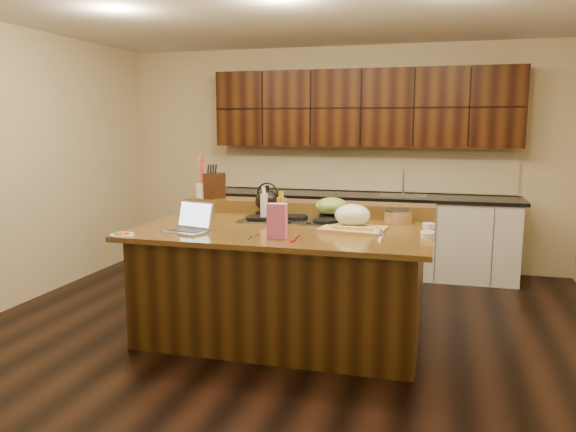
# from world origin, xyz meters

# --- Properties ---
(room) EXTENTS (5.52, 5.02, 2.72)m
(room) POSITION_xyz_m (0.00, 0.00, 1.35)
(room) COLOR black
(room) RESTS_ON ground
(island) EXTENTS (2.40, 1.60, 0.92)m
(island) POSITION_xyz_m (0.00, 0.00, 0.46)
(island) COLOR black
(island) RESTS_ON ground
(back_ledge) EXTENTS (2.40, 0.30, 0.12)m
(back_ledge) POSITION_xyz_m (0.00, 0.70, 0.98)
(back_ledge) COLOR black
(back_ledge) RESTS_ON island
(cooktop) EXTENTS (0.92, 0.52, 0.05)m
(cooktop) POSITION_xyz_m (0.00, 0.30, 0.94)
(cooktop) COLOR gray
(cooktop) RESTS_ON island
(back_counter) EXTENTS (3.70, 0.66, 2.40)m
(back_counter) POSITION_xyz_m (0.30, 2.23, 0.98)
(back_counter) COLOR silver
(back_counter) RESTS_ON ground
(kettle) EXTENTS (0.26, 0.26, 0.20)m
(kettle) POSITION_xyz_m (-0.30, 0.43, 1.07)
(kettle) COLOR black
(kettle) RESTS_ON cooktop
(green_bowl) EXTENTS (0.37, 0.37, 0.16)m
(green_bowl) POSITION_xyz_m (0.30, 0.43, 1.04)
(green_bowl) COLOR olive
(green_bowl) RESTS_ON cooktop
(laptop) EXTENTS (0.40, 0.35, 0.24)m
(laptop) POSITION_xyz_m (-0.68, -0.41, 0.98)
(laptop) COLOR #B7B7BC
(laptop) RESTS_ON island
(oil_bottle) EXTENTS (0.08, 0.08, 0.27)m
(oil_bottle) POSITION_xyz_m (0.02, -0.22, 1.06)
(oil_bottle) COLOR gold
(oil_bottle) RESTS_ON island
(vinegar_bottle) EXTENTS (0.08, 0.08, 0.25)m
(vinegar_bottle) POSITION_xyz_m (-0.25, 0.16, 1.04)
(vinegar_bottle) COLOR silver
(vinegar_bottle) RESTS_ON island
(wooden_tray) EXTENTS (0.54, 0.43, 0.20)m
(wooden_tray) POSITION_xyz_m (0.55, 0.03, 1.01)
(wooden_tray) COLOR tan
(wooden_tray) RESTS_ON island
(ramekin_a) EXTENTS (0.12, 0.12, 0.04)m
(ramekin_a) POSITION_xyz_m (1.15, -0.22, 0.94)
(ramekin_a) COLOR white
(ramekin_a) RESTS_ON island
(ramekin_b) EXTENTS (0.11, 0.11, 0.04)m
(ramekin_b) POSITION_xyz_m (1.15, -0.15, 0.94)
(ramekin_b) COLOR white
(ramekin_b) RESTS_ON island
(ramekin_c) EXTENTS (0.13, 0.13, 0.04)m
(ramekin_c) POSITION_xyz_m (1.15, 0.20, 0.94)
(ramekin_c) COLOR white
(ramekin_c) RESTS_ON island
(strainer_bowl) EXTENTS (0.32, 0.32, 0.09)m
(strainer_bowl) POSITION_xyz_m (0.89, 0.43, 0.97)
(strainer_bowl) COLOR #996B3F
(strainer_bowl) RESTS_ON island
(kitchen_timer) EXTENTS (0.09, 0.09, 0.07)m
(kitchen_timer) POSITION_xyz_m (0.80, -0.18, 0.96)
(kitchen_timer) COLOR silver
(kitchen_timer) RESTS_ON island
(pink_bag) EXTENTS (0.14, 0.08, 0.26)m
(pink_bag) POSITION_xyz_m (0.07, -0.50, 1.05)
(pink_bag) COLOR #D3639B
(pink_bag) RESTS_ON island
(candy_plate) EXTENTS (0.20, 0.20, 0.01)m
(candy_plate) POSITION_xyz_m (-1.11, -0.71, 0.93)
(candy_plate) COLOR white
(candy_plate) RESTS_ON island
(package_box) EXTENTS (0.10, 0.07, 0.12)m
(package_box) POSITION_xyz_m (-0.84, 0.02, 0.98)
(package_box) COLOR gold
(package_box) RESTS_ON island
(utensil_crock) EXTENTS (0.13, 0.13, 0.14)m
(utensil_crock) POSITION_xyz_m (-1.07, 0.70, 1.11)
(utensil_crock) COLOR white
(utensil_crock) RESTS_ON back_ledge
(knife_block) EXTENTS (0.17, 0.22, 0.25)m
(knife_block) POSITION_xyz_m (-0.93, 0.70, 1.16)
(knife_block) COLOR black
(knife_block) RESTS_ON back_ledge
(gumdrop_0) EXTENTS (0.02, 0.02, 0.02)m
(gumdrop_0) POSITION_xyz_m (0.21, -0.39, 0.93)
(gumdrop_0) COLOR red
(gumdrop_0) RESTS_ON island
(gumdrop_1) EXTENTS (0.02, 0.02, 0.02)m
(gumdrop_1) POSITION_xyz_m (-0.14, -0.52, 0.93)
(gumdrop_1) COLOR #198C26
(gumdrop_1) RESTS_ON island
(gumdrop_2) EXTENTS (0.02, 0.02, 0.02)m
(gumdrop_2) POSITION_xyz_m (0.21, -0.47, 0.93)
(gumdrop_2) COLOR red
(gumdrop_2) RESTS_ON island
(gumdrop_3) EXTENTS (0.02, 0.02, 0.02)m
(gumdrop_3) POSITION_xyz_m (0.10, -0.39, 0.93)
(gumdrop_3) COLOR #198C26
(gumdrop_3) RESTS_ON island
(gumdrop_4) EXTENTS (0.02, 0.02, 0.02)m
(gumdrop_4) POSITION_xyz_m (0.21, -0.61, 0.93)
(gumdrop_4) COLOR red
(gumdrop_4) RESTS_ON island
(gumdrop_5) EXTENTS (0.02, 0.02, 0.02)m
(gumdrop_5) POSITION_xyz_m (-0.13, -0.58, 0.93)
(gumdrop_5) COLOR #198C26
(gumdrop_5) RESTS_ON island
(gumdrop_6) EXTENTS (0.02, 0.02, 0.02)m
(gumdrop_6) POSITION_xyz_m (-0.11, -0.43, 0.93)
(gumdrop_6) COLOR red
(gumdrop_6) RESTS_ON island
(gumdrop_7) EXTENTS (0.02, 0.02, 0.02)m
(gumdrop_7) POSITION_xyz_m (0.02, -0.50, 0.93)
(gumdrop_7) COLOR #198C26
(gumdrop_7) RESTS_ON island
(gumdrop_8) EXTENTS (0.02, 0.02, 0.02)m
(gumdrop_8) POSITION_xyz_m (0.22, -0.57, 0.93)
(gumdrop_8) COLOR red
(gumdrop_8) RESTS_ON island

